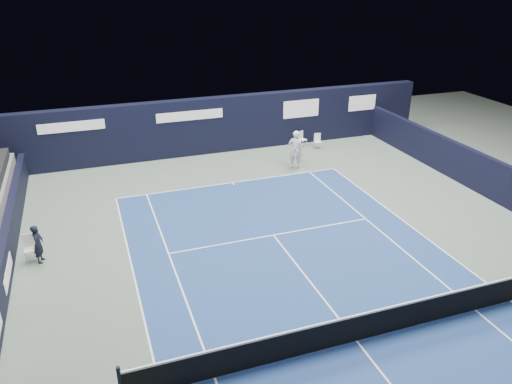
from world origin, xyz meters
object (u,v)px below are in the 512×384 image
folding_chair_back_a (301,136)px  tennis_net (358,327)px  tennis_player (295,149)px  line_judge_chair (30,246)px  folding_chair_back_b (318,140)px

folding_chair_back_a → tennis_net: size_ratio=0.07×
folding_chair_back_a → tennis_net: bearing=-132.2°
folding_chair_back_a → tennis_net: tennis_net is taller
folding_chair_back_a → tennis_player: size_ratio=0.44×
tennis_net → tennis_player: bearing=73.9°
tennis_player → line_judge_chair: bearing=-157.8°
line_judge_chair → tennis_player: 13.43m
folding_chair_back_b → tennis_net: tennis_net is taller
folding_chair_back_a → tennis_player: (-1.71, -3.05, 0.41)m
tennis_net → tennis_player: size_ratio=6.44×
folding_chair_back_b → tennis_net: 16.29m
folding_chair_back_b → line_judge_chair: size_ratio=0.87×
folding_chair_back_b → tennis_player: 3.46m
line_judge_chair → tennis_net: size_ratio=0.08×
line_judge_chair → tennis_player: (12.43, 5.07, 0.43)m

